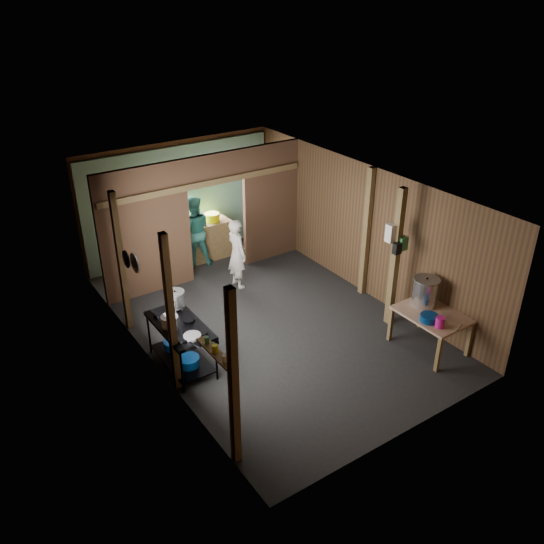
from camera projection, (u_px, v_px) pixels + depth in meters
floor at (266, 320)px, 10.41m from camera, size 4.50×7.00×0.00m
ceiling at (265, 187)px, 9.20m from camera, size 4.50×7.00×0.00m
wall_back at (179, 199)px, 12.38m from camera, size 4.50×0.00×2.60m
wall_front at (414, 357)px, 7.24m from camera, size 4.50×0.00×2.60m
wall_left at (145, 293)px, 8.70m from camera, size 0.00×7.00×2.60m
wall_right at (362, 229)px, 10.92m from camera, size 0.00×7.00×2.60m
partition_left at (145, 232)px, 10.77m from camera, size 1.85×0.10×2.60m
partition_right at (271, 202)px, 12.20m from camera, size 1.35×0.10×2.60m
partition_header at (215, 168)px, 11.08m from camera, size 1.30×0.10×0.60m
turquoise_panel at (180, 202)px, 12.36m from camera, size 4.40×0.06×2.50m
back_counter at (205, 241)px, 12.53m from camera, size 1.20×0.50×0.85m
wall_clock at (189, 172)px, 12.15m from camera, size 0.20×0.03×0.20m
post_left_a at (233, 380)px, 6.82m from camera, size 0.10×0.12×2.60m
post_left_b at (171, 315)px, 8.14m from camera, size 0.10×0.12×2.60m
post_left_c at (121, 263)px, 9.61m from camera, size 0.10×0.12×2.60m
post_right at (366, 233)px, 10.73m from camera, size 0.10×0.12×2.60m
post_free at (395, 259)px, 9.76m from camera, size 0.12×0.12×2.60m
cross_beam at (206, 183)px, 11.03m from camera, size 4.40×0.12×0.12m
pan_lid_big at (135, 263)px, 8.85m from camera, size 0.03×0.34×0.34m
pan_lid_small at (126, 259)px, 9.19m from camera, size 0.03×0.30×0.30m
wall_shelf at (215, 353)px, 7.16m from camera, size 0.14×0.80×0.03m
jar_white at (225, 358)px, 6.94m from camera, size 0.07×0.07×0.10m
jar_yellow at (215, 348)px, 7.13m from camera, size 0.08×0.08×0.10m
jar_green at (207, 340)px, 7.29m from camera, size 0.06×0.06×0.10m
bag_white at (393, 233)px, 9.57m from camera, size 0.22×0.15×0.32m
bag_green at (402, 243)px, 9.61m from camera, size 0.16×0.12×0.24m
bag_black at (397, 248)px, 9.55m from camera, size 0.14×0.10×0.20m
gas_range at (181, 345)px, 9.02m from camera, size 0.70×1.37×0.81m
prep_table at (429, 331)px, 9.50m from camera, size 0.84×1.15×0.68m
stove_pot_large at (175, 300)px, 9.20m from camera, size 0.41×0.41×0.32m
stove_pot_med at (170, 323)px, 8.68m from camera, size 0.28×0.28×0.24m
frying_pan at (192, 336)px, 8.49m from camera, size 0.41×0.55×0.07m
blue_tub_front at (189, 361)px, 8.93m from camera, size 0.35×0.35×0.14m
blue_tub_back at (173, 344)px, 9.35m from camera, size 0.33×0.33×0.13m
stock_pot at (425, 292)px, 9.49m from camera, size 0.58×0.58×0.52m
wash_basin at (429, 318)px, 9.11m from camera, size 0.34×0.34×0.11m
pink_bucket at (440, 322)px, 8.94m from camera, size 0.17×0.17×0.18m
knife at (458, 328)px, 8.94m from camera, size 0.30×0.12×0.01m
yellow_tub at (212, 217)px, 12.40m from camera, size 0.33×0.33×0.18m
red_cup at (191, 223)px, 12.15m from camera, size 0.12×0.12×0.14m
cook at (237, 254)px, 11.26m from camera, size 0.35×0.53×1.45m
worker_back at (194, 231)px, 12.10m from camera, size 0.93×0.83×1.58m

